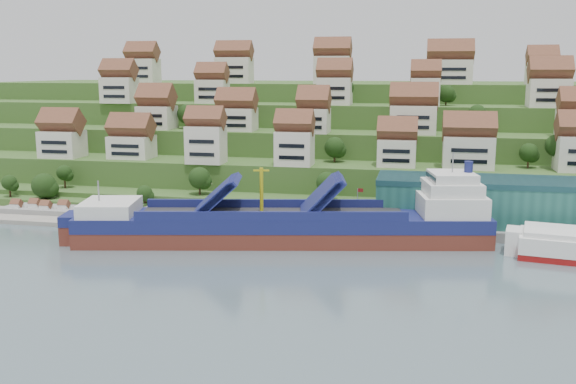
# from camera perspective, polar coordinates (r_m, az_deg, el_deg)

# --- Properties ---
(ground) EXTENTS (300.00, 300.00, 0.00)m
(ground) POSITION_cam_1_polar(r_m,az_deg,el_deg) (136.09, -1.88, -4.37)
(ground) COLOR slate
(ground) RESTS_ON ground
(quay) EXTENTS (180.00, 14.00, 2.20)m
(quay) POSITION_cam_1_polar(r_m,az_deg,el_deg) (147.12, 7.11, -2.84)
(quay) COLOR gray
(quay) RESTS_ON ground
(pebble_beach) EXTENTS (45.00, 20.00, 1.00)m
(pebble_beach) POSITION_cam_1_polar(r_m,az_deg,el_deg) (169.36, -20.31, -1.84)
(pebble_beach) COLOR gray
(pebble_beach) RESTS_ON ground
(hillside) EXTENTS (260.00, 128.00, 31.00)m
(hillside) POSITION_cam_1_polar(r_m,az_deg,el_deg) (234.56, 4.11, 4.67)
(hillside) COLOR #2D4C1E
(hillside) RESTS_ON ground
(hillside_village) EXTENTS (152.13, 64.88, 29.05)m
(hillside_village) POSITION_cam_1_polar(r_m,az_deg,el_deg) (191.29, 3.17, 7.44)
(hillside_village) COLOR silver
(hillside_village) RESTS_ON ground
(hillside_trees) EXTENTS (143.33, 62.56, 32.17)m
(hillside_trees) POSITION_cam_1_polar(r_m,az_deg,el_deg) (180.81, -0.08, 5.38)
(hillside_trees) COLOR #1D3A13
(hillside_trees) RESTS_ON ground
(warehouse) EXTENTS (60.00, 15.00, 10.00)m
(warehouse) POSITION_cam_1_polar(r_m,az_deg,el_deg) (148.79, 19.61, -0.84)
(warehouse) COLOR #246158
(warehouse) RESTS_ON quay
(flagpole) EXTENTS (1.28, 0.16, 8.00)m
(flagpole) POSITION_cam_1_polar(r_m,az_deg,el_deg) (141.16, 6.23, -1.00)
(flagpole) COLOR gray
(flagpole) RESTS_ON quay
(beach_huts) EXTENTS (14.40, 3.70, 2.20)m
(beach_huts) POSITION_cam_1_polar(r_m,az_deg,el_deg) (169.08, -21.15, -1.36)
(beach_huts) COLOR white
(beach_huts) RESTS_ON pebble_beach
(cargo_ship) EXTENTS (86.01, 29.85, 18.96)m
(cargo_ship) POSITION_cam_1_polar(r_m,az_deg,el_deg) (134.07, 0.54, -3.03)
(cargo_ship) COLOR maroon
(cargo_ship) RESTS_ON ground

